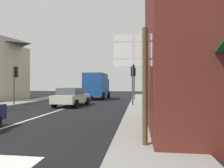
% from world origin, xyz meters
% --- Properties ---
extents(ground_plane, '(80.00, 80.00, 0.00)m').
position_xyz_m(ground_plane, '(0.00, 10.00, 0.00)').
color(ground_plane, black).
extents(sidewalk_right, '(2.33, 44.00, 0.14)m').
position_xyz_m(sidewalk_right, '(5.71, 8.00, 0.07)').
color(sidewalk_right, gray).
rests_on(sidewalk_right, ground).
extents(lane_centre_stripe, '(0.16, 12.00, 0.01)m').
position_xyz_m(lane_centre_stripe, '(0.00, 6.00, 0.01)').
color(lane_centre_stripe, silver).
rests_on(lane_centre_stripe, ground).
extents(sedan_far, '(2.16, 4.29, 1.47)m').
position_xyz_m(sedan_far, '(-0.05, 11.13, 0.76)').
color(sedan_far, beige).
rests_on(sedan_far, ground).
extents(delivery_truck, '(2.60, 5.06, 3.05)m').
position_xyz_m(delivery_truck, '(0.35, 18.96, 1.65)').
color(delivery_truck, '#19478C').
rests_on(delivery_truck, ground).
extents(route_sign_post, '(1.66, 0.14, 3.20)m').
position_xyz_m(route_sign_post, '(5.44, 0.98, 2.00)').
color(route_sign_post, brown).
rests_on(route_sign_post, ground).
extents(traffic_light_near_left, '(0.30, 0.49, 3.23)m').
position_xyz_m(traffic_light_near_left, '(-4.84, 10.90, 2.39)').
color(traffic_light_near_left, '#47474C').
rests_on(traffic_light_near_left, ground).
extents(traffic_light_far_right, '(0.30, 0.49, 3.61)m').
position_xyz_m(traffic_light_far_right, '(4.84, 17.74, 2.67)').
color(traffic_light_far_right, '#47474C').
rests_on(traffic_light_far_right, ground).
extents(traffic_light_near_right, '(0.30, 0.49, 3.27)m').
position_xyz_m(traffic_light_near_right, '(4.84, 11.13, 2.42)').
color(traffic_light_near_right, '#47474C').
rests_on(traffic_light_near_right, ground).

